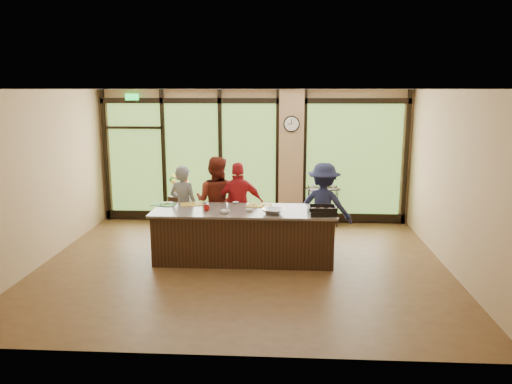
# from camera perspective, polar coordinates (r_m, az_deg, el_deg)

# --- Properties ---
(floor) EXTENTS (7.00, 7.00, 0.00)m
(floor) POSITION_cam_1_polar(r_m,az_deg,el_deg) (8.75, -1.53, -8.37)
(floor) COLOR #50351C
(floor) RESTS_ON ground
(ceiling) EXTENTS (7.00, 7.00, 0.00)m
(ceiling) POSITION_cam_1_polar(r_m,az_deg,el_deg) (8.23, -1.65, 11.67)
(ceiling) COLOR white
(ceiling) RESTS_ON back_wall
(back_wall) EXTENTS (7.00, 0.00, 7.00)m
(back_wall) POSITION_cam_1_polar(r_m,az_deg,el_deg) (11.32, -0.29, 4.05)
(back_wall) COLOR tan
(back_wall) RESTS_ON floor
(left_wall) EXTENTS (0.00, 6.00, 6.00)m
(left_wall) POSITION_cam_1_polar(r_m,az_deg,el_deg) (9.33, -23.54, 1.45)
(left_wall) COLOR tan
(left_wall) RESTS_ON floor
(right_wall) EXTENTS (0.00, 6.00, 6.00)m
(right_wall) POSITION_cam_1_polar(r_m,az_deg,el_deg) (8.79, 21.80, 1.00)
(right_wall) COLOR tan
(right_wall) RESTS_ON floor
(window_wall) EXTENTS (6.90, 0.12, 3.00)m
(window_wall) POSITION_cam_1_polar(r_m,az_deg,el_deg) (11.28, 0.52, 3.49)
(window_wall) COLOR tan
(window_wall) RESTS_ON floor
(island_base) EXTENTS (3.10, 1.00, 0.88)m
(island_base) POSITION_cam_1_polar(r_m,az_deg,el_deg) (8.90, -1.39, -5.04)
(island_base) COLOR black
(island_base) RESTS_ON floor
(countertop) EXTENTS (3.20, 1.10, 0.04)m
(countertop) POSITION_cam_1_polar(r_m,az_deg,el_deg) (8.78, -1.40, -2.17)
(countertop) COLOR #72665E
(countertop) RESTS_ON island_base
(wall_clock) EXTENTS (0.36, 0.04, 0.36)m
(wall_clock) POSITION_cam_1_polar(r_m,az_deg,el_deg) (11.09, 4.09, 7.76)
(wall_clock) COLOR black
(wall_clock) RESTS_ON window_wall
(cook_left) EXTENTS (0.67, 0.55, 1.59)m
(cook_left) POSITION_cam_1_polar(r_m,az_deg,el_deg) (9.66, -8.26, -1.64)
(cook_left) COLOR slate
(cook_left) RESTS_ON floor
(cook_midleft) EXTENTS (0.98, 0.84, 1.75)m
(cook_midleft) POSITION_cam_1_polar(r_m,az_deg,el_deg) (9.69, -4.59, -1.04)
(cook_midleft) COLOR maroon
(cook_midleft) RESTS_ON floor
(cook_midright) EXTENTS (1.02, 0.56, 1.65)m
(cook_midright) POSITION_cam_1_polar(r_m,az_deg,el_deg) (9.55, -1.97, -1.50)
(cook_midright) COLOR #AD1A21
(cook_midright) RESTS_ON floor
(cook_right) EXTENTS (1.20, 0.89, 1.66)m
(cook_right) POSITION_cam_1_polar(r_m,az_deg,el_deg) (9.49, 7.72, -1.65)
(cook_right) COLOR #1C1F3D
(cook_right) RESTS_ON floor
(roasting_pan) EXTENTS (0.50, 0.41, 0.08)m
(roasting_pan) POSITION_cam_1_polar(r_m,az_deg,el_deg) (8.49, 7.57, -2.32)
(roasting_pan) COLOR black
(roasting_pan) RESTS_ON countertop
(mixing_bowl) EXTENTS (0.46, 0.46, 0.09)m
(mixing_bowl) POSITION_cam_1_polar(r_m,az_deg,el_deg) (8.50, 1.93, -2.18)
(mixing_bowl) COLOR silver
(mixing_bowl) RESTS_ON countertop
(cutting_board_left) EXTENTS (0.45, 0.37, 0.01)m
(cutting_board_left) POSITION_cam_1_polar(r_m,az_deg,el_deg) (9.31, -10.49, -1.40)
(cutting_board_left) COLOR green
(cutting_board_left) RESTS_ON countertop
(cutting_board_center) EXTENTS (0.47, 0.40, 0.01)m
(cutting_board_center) POSITION_cam_1_polar(r_m,az_deg,el_deg) (9.25, -7.38, -1.38)
(cutting_board_center) COLOR gold
(cutting_board_center) RESTS_ON countertop
(cutting_board_right) EXTENTS (0.47, 0.39, 0.01)m
(cutting_board_right) POSITION_cam_1_polar(r_m,az_deg,el_deg) (9.06, 0.33, -1.55)
(cutting_board_right) COLOR gold
(cutting_board_right) RESTS_ON countertop
(prep_bowl_near) EXTENTS (0.20, 0.20, 0.05)m
(prep_bowl_near) POSITION_cam_1_polar(r_m,az_deg,el_deg) (8.54, -3.55, -2.26)
(prep_bowl_near) COLOR white
(prep_bowl_near) RESTS_ON countertop
(prep_bowl_mid) EXTENTS (0.18, 0.18, 0.04)m
(prep_bowl_mid) POSITION_cam_1_polar(r_m,az_deg,el_deg) (8.67, -0.75, -2.07)
(prep_bowl_mid) COLOR white
(prep_bowl_mid) RESTS_ON countertop
(prep_bowl_far) EXTENTS (0.14, 0.14, 0.03)m
(prep_bowl_far) POSITION_cam_1_polar(r_m,az_deg,el_deg) (9.26, -2.34, -1.22)
(prep_bowl_far) COLOR white
(prep_bowl_far) RESTS_ON countertop
(red_ramekin) EXTENTS (0.12, 0.12, 0.09)m
(red_ramekin) POSITION_cam_1_polar(r_m,az_deg,el_deg) (8.73, -5.67, -1.86)
(red_ramekin) COLOR #9E150F
(red_ramekin) RESTS_ON countertop
(flower_stand) EXTENTS (0.46, 0.46, 0.72)m
(flower_stand) POSITION_cam_1_polar(r_m,az_deg,el_deg) (11.07, -8.71, -2.26)
(flower_stand) COLOR black
(flower_stand) RESTS_ON floor
(flower_vase) EXTENTS (0.33, 0.33, 0.29)m
(flower_vase) POSITION_cam_1_polar(r_m,az_deg,el_deg) (10.96, -8.79, 0.30)
(flower_vase) COLOR olive
(flower_vase) RESTS_ON flower_stand
(bar_cart) EXTENTS (0.77, 0.58, 0.94)m
(bar_cart) POSITION_cam_1_polar(r_m,az_deg,el_deg) (11.22, 7.63, -0.99)
(bar_cart) COLOR black
(bar_cart) RESTS_ON floor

